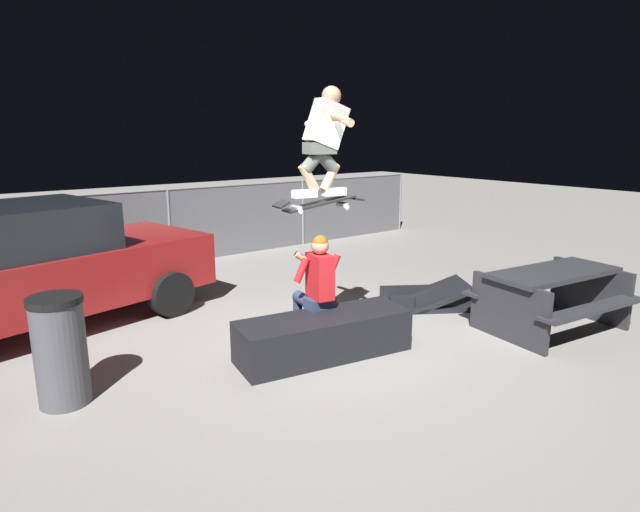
# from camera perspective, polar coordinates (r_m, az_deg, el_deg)

# --- Properties ---
(ground_plane) EXTENTS (40.00, 40.00, 0.00)m
(ground_plane) POSITION_cam_1_polar(r_m,az_deg,el_deg) (6.18, 1.56, -9.50)
(ground_plane) COLOR gray
(ledge_box_main) EXTENTS (1.98, 0.94, 0.46)m
(ledge_box_main) POSITION_cam_1_polar(r_m,az_deg,el_deg) (5.80, 0.40, -8.63)
(ledge_box_main) COLOR black
(ledge_box_main) RESTS_ON ground
(person_sitting_on_ledge) EXTENTS (0.60, 0.78, 1.29)m
(person_sitting_on_ledge) POSITION_cam_1_polar(r_m,az_deg,el_deg) (5.99, -0.46, -3.02)
(person_sitting_on_ledge) COLOR #2D3856
(person_sitting_on_ledge) RESTS_ON ground
(skateboard) EXTENTS (1.04, 0.33, 0.15)m
(skateboard) POSITION_cam_1_polar(r_m,az_deg,el_deg) (5.58, -0.05, 5.69)
(skateboard) COLOR black
(skater_airborne) EXTENTS (0.63, 0.89, 1.12)m
(skater_airborne) POSITION_cam_1_polar(r_m,az_deg,el_deg) (5.56, 0.47, 12.77)
(skater_airborne) COLOR white
(kicker_ramp) EXTENTS (1.34, 1.26, 0.43)m
(kicker_ramp) POSITION_cam_1_polar(r_m,az_deg,el_deg) (7.68, 11.82, -4.66)
(kicker_ramp) COLOR black
(kicker_ramp) RESTS_ON ground
(picnic_table_back) EXTENTS (1.85, 1.54, 0.75)m
(picnic_table_back) POSITION_cam_1_polar(r_m,az_deg,el_deg) (7.10, 23.82, -3.37)
(picnic_table_back) COLOR #28282D
(picnic_table_back) RESTS_ON ground
(trash_bin) EXTENTS (0.47, 0.47, 1.00)m
(trash_bin) POSITION_cam_1_polar(r_m,az_deg,el_deg) (5.27, -26.25, -9.14)
(trash_bin) COLOR #47474C
(trash_bin) RESTS_ON ground
(fence_back) EXTENTS (12.05, 0.05, 1.40)m
(fence_back) POSITION_cam_1_polar(r_m,az_deg,el_deg) (10.05, -15.94, 3.28)
(fence_back) COLOR slate
(fence_back) RESTS_ON ground
(parked_car) EXTENTS (4.47, 2.58, 1.56)m
(parked_car) POSITION_cam_1_polar(r_m,az_deg,el_deg) (7.29, -28.96, -1.12)
(parked_car) COLOR maroon
(parked_car) RESTS_ON ground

